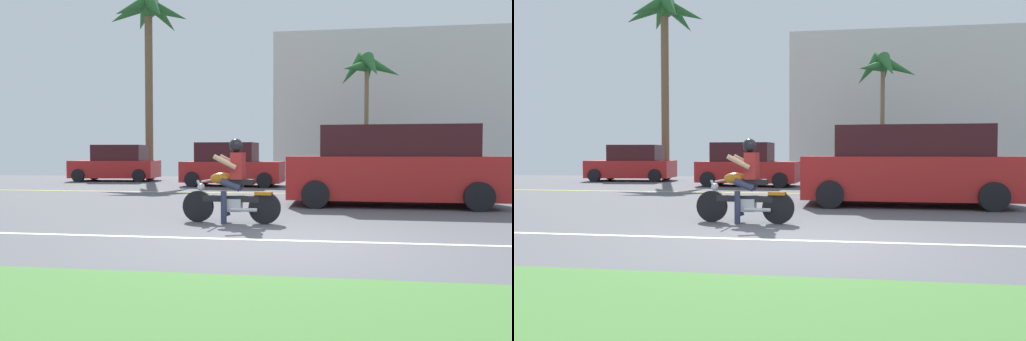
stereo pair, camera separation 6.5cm
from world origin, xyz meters
TOP-DOWN VIEW (x-y plane):
  - ground at (0.00, 3.00)m, footprint 56.00×30.00m
  - lane_line_near at (0.00, 0.05)m, footprint 50.40×0.12m
  - lane_line_far at (0.00, 8.10)m, footprint 50.40×0.12m
  - motorcyclist at (-1.14, 1.66)m, footprint 1.82×0.59m
  - suv_nearby at (2.11, 5.14)m, footprint 5.09×2.30m
  - parked_car_0 at (-8.76, 13.70)m, footprint 3.84×2.15m
  - parked_car_1 at (-3.04, 11.19)m, footprint 3.86×1.97m
  - parked_car_2 at (2.36, 13.97)m, footprint 4.09×2.22m
  - palm_tree_0 at (2.34, 16.13)m, footprint 3.02×3.18m
  - palm_tree_1 at (-7.91, 15.52)m, footprint 4.01×3.75m
  - building_far at (4.13, 21.00)m, footprint 12.85×4.00m

SIDE VIEW (x-z plane):
  - ground at x=0.00m, z-range -0.04..0.00m
  - lane_line_near at x=0.00m, z-range 0.00..0.01m
  - lane_line_far at x=0.00m, z-range 0.00..0.01m
  - motorcyclist at x=-1.14m, z-range -0.12..1.40m
  - parked_car_0 at x=-8.76m, z-range -0.06..1.55m
  - parked_car_1 at x=-3.04m, z-range -0.06..1.59m
  - parked_car_2 at x=2.36m, z-range -0.06..1.59m
  - suv_nearby at x=2.11m, z-range -0.02..1.88m
  - building_far at x=4.13m, z-range 0.00..7.70m
  - palm_tree_0 at x=2.34m, z-range 2.02..7.95m
  - palm_tree_1 at x=-7.91m, z-range 3.07..11.91m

